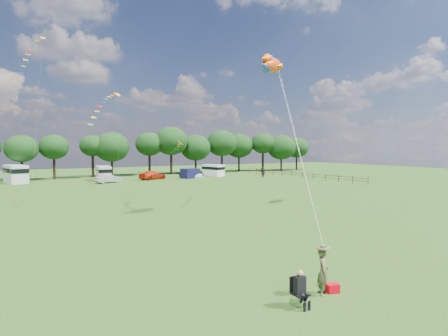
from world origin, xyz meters
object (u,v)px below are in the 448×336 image
campervan_d (213,170)px  tent_greyblue (196,178)px  car_c (153,175)px  kite_flyer (323,272)px  walker_b (263,173)px  fish_kite (270,65)px  campervan_c (104,173)px  camp_chair (299,285)px  tent_orange (105,182)px  campervan_b (16,173)px  walker_a (262,172)px  car_b (108,179)px  car_d (192,174)px

campervan_d → tent_greyblue: (-5.22, -2.43, -1.24)m
car_c → campervan_d: size_ratio=1.02×
kite_flyer → walker_b: bearing=9.7°
fish_kite → campervan_d: bearing=39.3°
tent_greyblue → kite_flyer: size_ratio=1.85×
campervan_c → walker_b: (28.59, -8.80, -0.53)m
camp_chair → fish_kite: (11.22, 16.51, 12.27)m
tent_orange → camp_chair: bearing=-95.7°
tent_greyblue → camp_chair: camp_chair is taller
campervan_d → fish_kite: bearing=144.4°
tent_greyblue → tent_orange: bearing=177.6°
campervan_c → walker_b: 29.92m
car_c → fish_kite: 40.57m
campervan_b → walker_a: 44.26m
car_b → camp_chair: 52.76m
campervan_b → tent_orange: bearing=-121.9°
camp_chair → tent_greyblue: bearing=70.5°
kite_flyer → walker_a: (34.06, 50.70, -0.01)m
car_c → walker_a: (21.64, -3.98, 0.12)m
walker_b → car_d: bearing=-50.1°
tent_orange → walker_a: walker_a is taller
campervan_d → walker_a: 9.87m
kite_flyer → car_b: bearing=39.5°
car_d → kite_flyer: kite_flyer is taller
car_b → car_c: 8.90m
campervan_d → kite_flyer: bearing=141.8°
car_b → campervan_d: campervan_d is taller
tent_orange → walker_b: 29.59m
car_d → campervan_d: size_ratio=0.98×
car_d → campervan_c: campervan_c is taller
car_b → car_c: car_c is taller
campervan_b → kite_flyer: bearing=177.3°
tent_greyblue → walker_b: walker_b is taller
walker_a → camp_chair: bearing=35.6°
kite_flyer → tent_orange: bearing=39.6°
fish_kite → walker_b: bearing=25.8°
car_d → tent_orange: bearing=79.6°
campervan_c → walker_a: 30.49m
campervan_b → car_b: bearing=-131.3°
tent_orange → tent_greyblue: (16.84, -0.72, -0.00)m
car_c → car_d: (8.03, 0.15, -0.10)m
campervan_d → tent_greyblue: campervan_d is taller
campervan_c → tent_orange: size_ratio=1.85×
kite_flyer → walker_a: size_ratio=1.02×
campervan_d → camp_chair: (-27.60, -56.80, -0.43)m
campervan_d → tent_orange: (-22.06, -1.71, -1.24)m
camp_chair → fish_kite: fish_kite is taller
campervan_c → campervan_d: (21.70, -1.02, -0.10)m
walker_a → tent_orange: bearing=-27.1°
campervan_d → tent_orange: 22.16m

